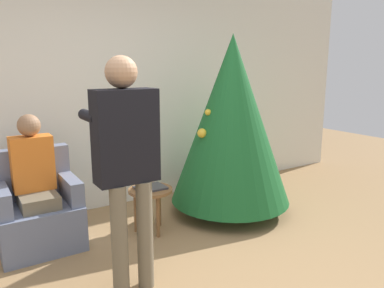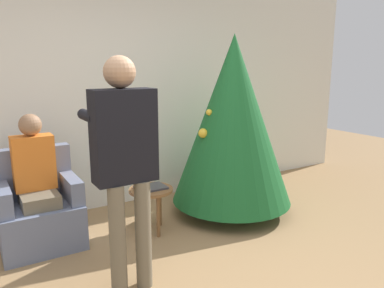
% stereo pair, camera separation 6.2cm
% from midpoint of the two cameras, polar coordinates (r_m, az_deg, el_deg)
% --- Properties ---
extents(wall_back, '(8.00, 0.06, 2.70)m').
position_cam_midpoint_polar(wall_back, '(4.37, -15.85, 7.46)').
color(wall_back, silver).
rests_on(wall_back, ground_plane).
extents(christmas_tree, '(1.34, 1.34, 1.99)m').
position_cam_midpoint_polar(christmas_tree, '(4.15, 5.59, 3.66)').
color(christmas_tree, brown).
rests_on(christmas_tree, ground_plane).
extents(armchair, '(0.70, 0.64, 0.89)m').
position_cam_midpoint_polar(armchair, '(3.81, -22.88, -9.56)').
color(armchair, slate).
rests_on(armchair, ground_plane).
extents(person_seated, '(0.36, 0.46, 1.23)m').
position_cam_midpoint_polar(person_seated, '(3.68, -23.26, -4.63)').
color(person_seated, '#6B604C').
rests_on(person_seated, ground_plane).
extents(person_standing, '(0.46, 0.57, 1.72)m').
position_cam_midpoint_polar(person_standing, '(2.69, -10.61, -1.48)').
color(person_standing, '#6B604C').
rests_on(person_standing, ground_plane).
extents(side_stool, '(0.44, 0.44, 0.45)m').
position_cam_midpoint_polar(side_stool, '(3.79, -6.80, -7.70)').
color(side_stool, brown).
rests_on(side_stool, ground_plane).
extents(laptop, '(0.29, 0.23, 0.02)m').
position_cam_midpoint_polar(laptop, '(3.77, -6.83, -6.63)').
color(laptop, '#38383D').
rests_on(laptop, side_stool).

